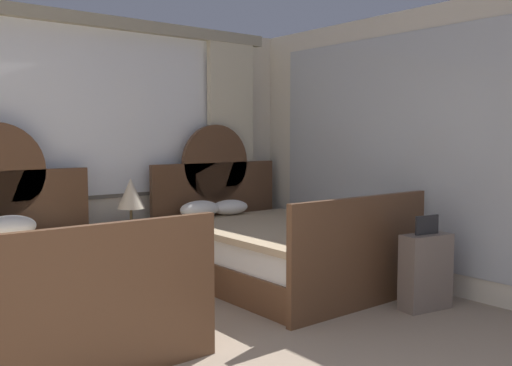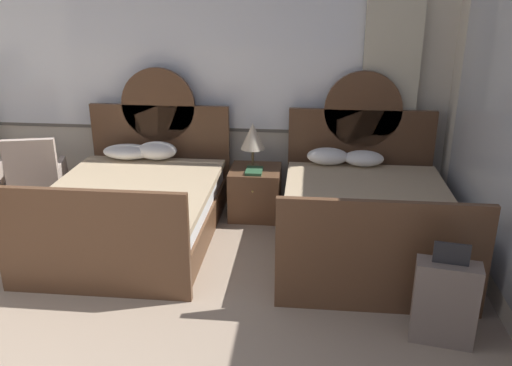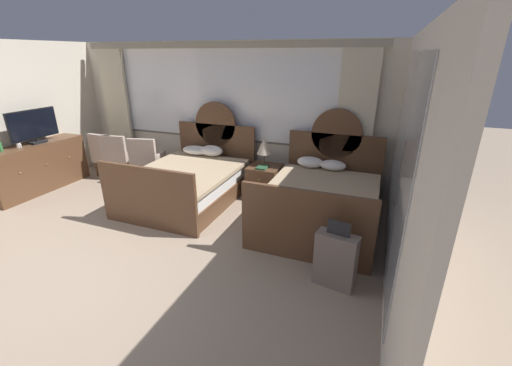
# 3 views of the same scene
# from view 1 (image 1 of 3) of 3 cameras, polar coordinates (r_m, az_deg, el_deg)

# --- Properties ---
(wall_right_mirror) EXTENTS (0.08, 4.63, 2.70)m
(wall_right_mirror) POSITION_cam_1_polar(r_m,az_deg,el_deg) (5.59, 16.92, 3.33)
(wall_right_mirror) COLOR beige
(wall_right_mirror) RESTS_ON ground_plane
(bed_near_window) EXTENTS (1.66, 2.27, 1.61)m
(bed_near_window) POSITION_cam_1_polar(r_m,az_deg,el_deg) (4.56, -21.81, -9.96)
(bed_near_window) COLOR brown
(bed_near_window) RESTS_ON ground_plane
(bed_near_mirror) EXTENTS (1.66, 2.27, 1.61)m
(bed_near_mirror) POSITION_cam_1_polar(r_m,az_deg,el_deg) (5.66, 1.90, -6.74)
(bed_near_mirror) COLOR brown
(bed_near_mirror) RESTS_ON ground_plane
(nightstand_between_beds) EXTENTS (0.56, 0.59, 0.56)m
(nightstand_between_beds) POSITION_cam_1_polar(r_m,az_deg,el_deg) (5.59, -11.96, -7.64)
(nightstand_between_beds) COLOR brown
(nightstand_between_beds) RESTS_ON ground_plane
(table_lamp_on_nightstand) EXTENTS (0.27, 0.27, 0.51)m
(table_lamp_on_nightstand) POSITION_cam_1_polar(r_m,az_deg,el_deg) (5.54, -12.75, -1.13)
(table_lamp_on_nightstand) COLOR brown
(table_lamp_on_nightstand) RESTS_ON nightstand_between_beds
(book_on_nightstand) EXTENTS (0.18, 0.26, 0.03)m
(book_on_nightstand) POSITION_cam_1_polar(r_m,az_deg,el_deg) (5.43, -11.50, -4.82)
(book_on_nightstand) COLOR #285133
(book_on_nightstand) RESTS_ON nightstand_between_beds
(suitcase_on_floor) EXTENTS (0.48, 0.27, 0.81)m
(suitcase_on_floor) POSITION_cam_1_polar(r_m,az_deg,el_deg) (5.00, 17.04, -8.66)
(suitcase_on_floor) COLOR #75665B
(suitcase_on_floor) RESTS_ON ground_plane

